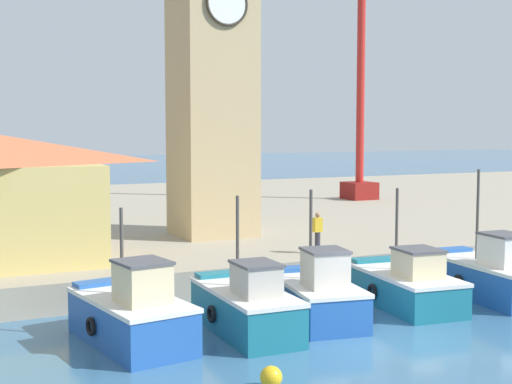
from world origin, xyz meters
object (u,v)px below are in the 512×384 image
fishing_boat_left_inner (317,296)px  dock_worker_near_tower (318,232)px  fishing_boat_center (488,275)px  mooring_buoy (271,377)px  fishing_boat_mid_left (405,285)px  port_crane_near (360,76)px  fishing_boat_left_outer (246,306)px  fishing_boat_far_left (132,314)px  clock_tower (212,70)px

fishing_boat_left_inner → dock_worker_near_tower: fishing_boat_left_inner is taller
fishing_boat_center → mooring_buoy: 11.71m
fishing_boat_mid_left → fishing_boat_center: 3.34m
port_crane_near → mooring_buoy: bearing=-127.1°
fishing_boat_left_outer → fishing_boat_center: (9.44, 0.18, 0.04)m
fishing_boat_left_outer → fishing_boat_left_inner: fishing_boat_left_inner is taller
fishing_boat_far_left → fishing_boat_center: bearing=-0.6°
fishing_boat_left_outer → clock_tower: bearing=72.1°
fishing_boat_left_inner → mooring_buoy: (-3.87, -4.51, -0.54)m
fishing_boat_mid_left → port_crane_near: 28.31m
fishing_boat_far_left → fishing_boat_left_inner: size_ratio=1.06×
fishing_boat_center → dock_worker_near_tower: fishing_boat_center is taller
fishing_boat_far_left → dock_worker_near_tower: bearing=29.9°
fishing_boat_far_left → fishing_boat_center: 12.74m
dock_worker_near_tower → fishing_boat_mid_left: bearing=-84.6°
fishing_boat_mid_left → dock_worker_near_tower: size_ratio=3.00×
fishing_boat_far_left → fishing_boat_left_inner: 5.81m
clock_tower → port_crane_near: bearing=36.5°
fishing_boat_far_left → mooring_buoy: fishing_boat_far_left is taller
fishing_boat_mid_left → mooring_buoy: fishing_boat_mid_left is taller
fishing_boat_center → dock_worker_near_tower: bearing=125.6°
fishing_boat_far_left → dock_worker_near_tower: size_ratio=2.91×
fishing_boat_left_outer → fishing_boat_mid_left: bearing=4.8°
fishing_boat_mid_left → mooring_buoy: size_ratio=9.46×
fishing_boat_far_left → clock_tower: clock_tower is taller
port_crane_near → mooring_buoy: (-21.14, -27.97, -9.37)m
fishing_boat_far_left → fishing_boat_center: fishing_boat_center is taller
fishing_boat_far_left → fishing_boat_left_inner: (5.80, -0.12, -0.04)m
fishing_boat_mid_left → dock_worker_near_tower: 5.12m
clock_tower → dock_worker_near_tower: size_ratio=9.88×
fishing_boat_left_inner → clock_tower: 14.07m
fishing_boat_center → clock_tower: (-5.62, 11.66, 7.77)m
fishing_boat_left_inner → fishing_boat_center: bearing=-0.2°
fishing_boat_left_inner → fishing_boat_far_left: bearing=178.8°
fishing_boat_center → fishing_boat_mid_left: bearing=174.3°
fishing_boat_left_inner → fishing_boat_mid_left: 3.62m
fishing_boat_far_left → port_crane_near: bearing=45.3°
fishing_boat_mid_left → clock_tower: (-2.30, 11.33, 7.87)m
clock_tower → fishing_boat_mid_left: bearing=-78.5°
port_crane_near → mooring_buoy: port_crane_near is taller
fishing_boat_far_left → fishing_boat_center: (12.74, -0.14, -0.01)m
fishing_boat_left_outer → port_crane_near: bearing=50.1°
fishing_boat_left_inner → port_crane_near: bearing=53.6°
fishing_boat_center → dock_worker_near_tower: size_ratio=3.08×
fishing_boat_center → dock_worker_near_tower: 6.59m
fishing_boat_center → fishing_boat_far_left: bearing=179.4°
fishing_boat_left_outer → dock_worker_near_tower: bearing=44.1°
fishing_boat_far_left → fishing_boat_mid_left: size_ratio=0.97×
port_crane_near → fishing_boat_left_inner: bearing=-126.4°
fishing_boat_far_left → fishing_boat_center: size_ratio=0.94×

